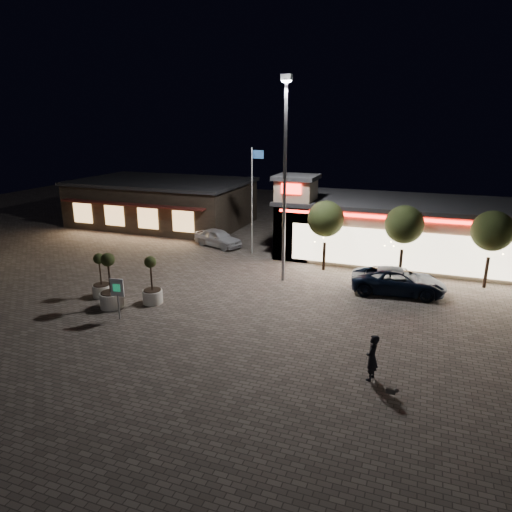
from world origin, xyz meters
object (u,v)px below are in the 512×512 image
(pickup_truck, at_px, (398,281))
(white_sedan, at_px, (218,238))
(planter_left, at_px, (101,283))
(planter_mid, at_px, (111,291))
(pedestrian, at_px, (372,358))
(valet_sign, at_px, (117,291))

(pickup_truck, xyz_separation_m, white_sedan, (-14.39, 5.80, -0.03))
(planter_left, relative_size, planter_mid, 0.84)
(pickup_truck, height_order, planter_mid, planter_mid)
(planter_left, bearing_deg, white_sedan, 82.03)
(pedestrian, xyz_separation_m, valet_sign, (-12.87, 1.36, 0.58))
(valet_sign, bearing_deg, pickup_truck, 33.61)
(white_sedan, distance_m, valet_sign, 14.67)
(pickup_truck, bearing_deg, planter_mid, 112.19)
(planter_left, xyz_separation_m, planter_mid, (1.54, -1.14, 0.15))
(valet_sign, bearing_deg, planter_left, 141.45)
(planter_left, distance_m, valet_sign, 3.74)
(valet_sign, bearing_deg, white_sedan, 94.47)
(pedestrian, bearing_deg, planter_left, -91.53)
(planter_left, bearing_deg, pedestrian, -13.05)
(white_sedan, xyz_separation_m, planter_mid, (-0.19, -13.46, 0.24))
(white_sedan, bearing_deg, pickup_truck, -92.61)
(white_sedan, relative_size, planter_mid, 1.36)
(valet_sign, bearing_deg, planter_mid, 139.25)
(pedestrian, xyz_separation_m, planter_left, (-15.74, 3.65, -0.15))
(pickup_truck, relative_size, white_sedan, 1.28)
(planter_left, height_order, valet_sign, planter_left)
(white_sedan, bearing_deg, planter_left, -168.63)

